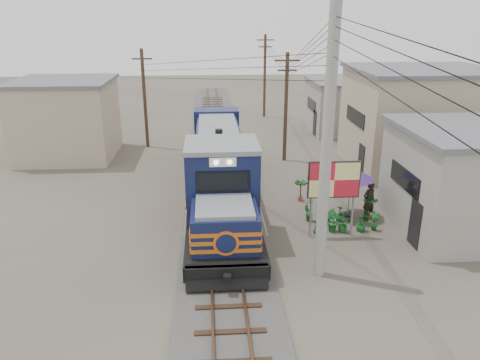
{
  "coord_description": "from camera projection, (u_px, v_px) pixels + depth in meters",
  "views": [
    {
      "loc": [
        -0.53,
        -15.67,
        9.29
      ],
      "look_at": [
        0.85,
        4.09,
        2.2
      ],
      "focal_mm": 35.0,
      "sensor_mm": 36.0,
      "label": 1
    }
  ],
  "objects": [
    {
      "name": "plant_nursery",
      "position": [
        341.0,
        219.0,
        21.39
      ],
      "size": [
        3.31,
        1.91,
        0.97
      ],
      "color": "#195921",
      "rests_on": "ground"
    },
    {
      "name": "billboard",
      "position": [
        334.0,
        182.0,
        19.8
      ],
      "size": [
        2.24,
        0.16,
        3.45
      ],
      "rotation": [
        0.0,
        0.0,
        -0.01
      ],
      "color": "#99999E",
      "rests_on": "ground"
    },
    {
      "name": "wooden_pole_far",
      "position": [
        265.0,
        74.0,
        43.17
      ],
      "size": [
        1.6,
        0.24,
        7.5
      ],
      "color": "#4C3826",
      "rests_on": "ground"
    },
    {
      "name": "shophouse_back",
      "position": [
        348.0,
        105.0,
        38.55
      ],
      "size": [
        6.3,
        6.3,
        4.2
      ],
      "color": "gray",
      "rests_on": "ground"
    },
    {
      "name": "ballast",
      "position": [
        219.0,
        181.0,
        27.25
      ],
      "size": [
        3.6,
        70.0,
        0.16
      ],
      "primitive_type": "cube",
      "color": "#595651",
      "rests_on": "ground"
    },
    {
      "name": "vendor",
      "position": [
        369.0,
        201.0,
        22.08
      ],
      "size": [
        0.8,
        0.67,
        1.87
      ],
      "primitive_type": "imported",
      "rotation": [
        0.0,
        0.0,
        3.53
      ],
      "color": "black",
      "rests_on": "ground"
    },
    {
      "name": "market_umbrella",
      "position": [
        351.0,
        173.0,
        21.99
      ],
      "size": [
        2.45,
        2.45,
        2.47
      ],
      "rotation": [
        0.0,
        0.0,
        0.1
      ],
      "color": "black",
      "rests_on": "ground"
    },
    {
      "name": "track",
      "position": [
        218.0,
        178.0,
        27.19
      ],
      "size": [
        1.15,
        70.0,
        0.12
      ],
      "color": "#51331E",
      "rests_on": "ground"
    },
    {
      "name": "shophouse_mid",
      "position": [
        419.0,
        119.0,
        28.92
      ],
      "size": [
        8.4,
        7.35,
        6.2
      ],
      "color": "tan",
      "rests_on": "ground"
    },
    {
      "name": "wooden_pole_mid",
      "position": [
        286.0,
        105.0,
        30.09
      ],
      "size": [
        1.6,
        0.24,
        7.0
      ],
      "color": "#4C3826",
      "rests_on": "ground"
    },
    {
      "name": "power_lines",
      "position": [
        214.0,
        50.0,
        23.3
      ],
      "size": [
        9.65,
        19.0,
        3.3
      ],
      "color": "black",
      "rests_on": "ground"
    },
    {
      "name": "locomotive",
      "position": [
        220.0,
        171.0,
        23.57
      ],
      "size": [
        3.08,
        16.75,
        4.15
      ],
      "color": "black",
      "rests_on": "ground"
    },
    {
      "name": "ground",
      "position": [
        225.0,
        270.0,
        17.88
      ],
      "size": [
        120.0,
        120.0,
        0.0
      ],
      "primitive_type": "plane",
      "color": "#473F35",
      "rests_on": "ground"
    },
    {
      "name": "wooden_pole_left",
      "position": [
        145.0,
        97.0,
        33.22
      ],
      "size": [
        1.6,
        0.24,
        7.0
      ],
      "color": "#4C3826",
      "rests_on": "ground"
    },
    {
      "name": "utility_pole_main",
      "position": [
        327.0,
        146.0,
        15.96
      ],
      "size": [
        0.4,
        0.4,
        10.0
      ],
      "color": "#9E9B93",
      "rests_on": "ground"
    },
    {
      "name": "shophouse_left",
      "position": [
        67.0,
        118.0,
        31.38
      ],
      "size": [
        6.3,
        6.3,
        5.2
      ],
      "color": "tan",
      "rests_on": "ground"
    }
  ]
}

